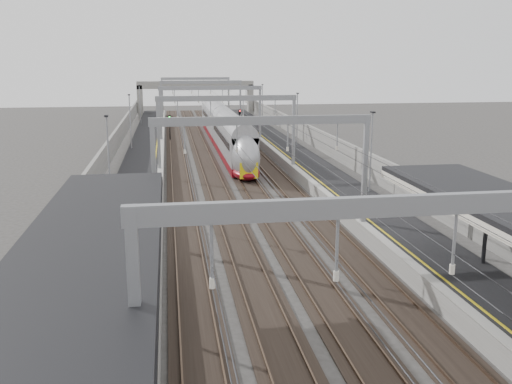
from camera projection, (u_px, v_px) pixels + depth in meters
name	position (u px, v px, depth m)	size (l,w,h in m)	color
platform_left	(143.00, 168.00, 55.39)	(4.00, 120.00, 1.00)	black
platform_right	(303.00, 164.00, 57.77)	(4.00, 120.00, 1.00)	black
tracks	(225.00, 170.00, 56.68)	(11.40, 140.00, 0.20)	black
overhead_line	(218.00, 104.00, 61.67)	(13.00, 140.00, 6.60)	gray
canopy_left	(66.00, 298.00, 13.90)	(4.40, 30.00, 4.24)	black
overbridge	(196.00, 89.00, 108.45)	(22.00, 2.20, 6.90)	slate
wall_left	(108.00, 158.00, 54.67)	(0.30, 120.00, 3.20)	slate
wall_right	(334.00, 152.00, 57.99)	(0.30, 120.00, 3.20)	slate
train	(224.00, 132.00, 70.92)	(2.56, 46.68, 4.06)	maroon
signal_green	(170.00, 123.00, 77.30)	(0.32, 0.32, 3.48)	black
signal_red_near	(233.00, 124.00, 75.81)	(0.32, 0.32, 3.48)	black
signal_red_far	(240.00, 116.00, 86.60)	(0.32, 0.32, 3.48)	black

